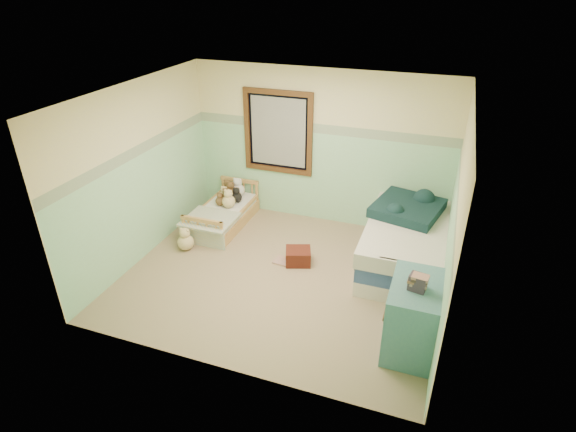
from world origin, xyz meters
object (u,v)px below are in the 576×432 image
(floor_book, at_px, (284,261))
(twin_bed_frame, at_px, (403,256))
(dresser, at_px, (412,317))
(plush_floor_tan, at_px, (186,242))
(red_pillow, at_px, (298,256))
(plush_floor_cream, at_px, (193,229))
(toddler_bed_frame, at_px, (223,219))

(floor_book, bearing_deg, twin_bed_frame, 24.65)
(dresser, height_order, floor_book, dresser)
(plush_floor_tan, relative_size, red_pillow, 0.69)
(dresser, bearing_deg, red_pillow, 145.34)
(twin_bed_frame, bearing_deg, plush_floor_tan, -166.54)
(twin_bed_frame, bearing_deg, plush_floor_cream, -174.08)
(plush_floor_cream, height_order, plush_floor_tan, plush_floor_tan)
(dresser, height_order, red_pillow, dresser)
(red_pillow, bearing_deg, dresser, -34.66)
(plush_floor_tan, height_order, twin_bed_frame, plush_floor_tan)
(dresser, bearing_deg, twin_bed_frame, 99.14)
(plush_floor_cream, height_order, red_pillow, plush_floor_cream)
(plush_floor_cream, bearing_deg, twin_bed_frame, 5.92)
(plush_floor_tan, xyz_separation_m, dresser, (3.42, -0.96, 0.30))
(toddler_bed_frame, height_order, dresser, dresser)
(toddler_bed_frame, distance_m, plush_floor_tan, 0.92)
(plush_floor_cream, relative_size, red_pillow, 0.65)
(twin_bed_frame, relative_size, dresser, 2.44)
(plush_floor_tan, xyz_separation_m, red_pillow, (1.72, 0.22, -0.01))
(floor_book, bearing_deg, plush_floor_cream, 176.20)
(dresser, xyz_separation_m, floor_book, (-1.90, 1.12, -0.41))
(toddler_bed_frame, xyz_separation_m, red_pillow, (1.54, -0.68, 0.02))
(dresser, distance_m, floor_book, 2.25)
(toddler_bed_frame, height_order, floor_book, toddler_bed_frame)
(plush_floor_cream, height_order, dresser, dresser)
(toddler_bed_frame, distance_m, floor_book, 1.53)
(floor_book, bearing_deg, dresser, -25.73)
(toddler_bed_frame, xyz_separation_m, plush_floor_cream, (-0.30, -0.48, 0.02))
(toddler_bed_frame, bearing_deg, dresser, -29.77)
(plush_floor_tan, distance_m, dresser, 3.57)
(toddler_bed_frame, bearing_deg, twin_bed_frame, -2.78)
(toddler_bed_frame, bearing_deg, plush_floor_cream, -121.57)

